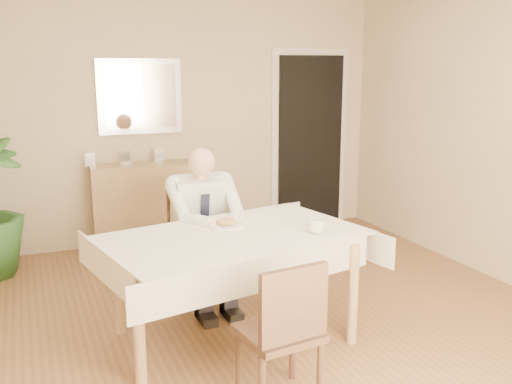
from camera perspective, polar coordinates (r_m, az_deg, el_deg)
name	(u,v)px	position (r m, az deg, el deg)	size (l,w,h in m)	color
room	(276,151)	(3.79, 2.02, 4.12)	(5.00, 5.02, 2.60)	brown
doorway	(310,141)	(6.70, 5.39, 5.09)	(0.96, 0.07, 2.10)	white
mirror	(140,97)	(6.00, -11.53, 9.33)	(0.86, 0.04, 0.76)	silver
dining_table	(233,246)	(3.85, -2.30, -5.42)	(1.91, 1.35, 0.75)	#AA8651
chair_far	(196,236)	(4.70, -5.99, -4.42)	(0.44, 0.44, 0.87)	#402819
chair_near	(285,327)	(3.15, 2.89, -13.38)	(0.45, 0.45, 0.85)	#402819
seated_man	(206,221)	(4.38, -4.98, -2.92)	(0.48, 0.72, 1.24)	silver
plate	(227,225)	(4.01, -2.97, -3.31)	(0.26, 0.26, 0.02)	white
food	(226,222)	(4.01, -2.97, -3.01)	(0.14, 0.14, 0.06)	olive
knife	(235,224)	(3.97, -2.13, -3.24)	(0.01, 0.01, 0.13)	silver
fork	(224,225)	(3.94, -3.23, -3.35)	(0.01, 0.01, 0.13)	silver
coffee_mug	(316,226)	(3.86, 6.02, -3.41)	(0.12, 0.12, 0.09)	white
sideboard	(147,206)	(6.02, -10.80, -1.34)	(1.10, 0.37, 0.88)	#AA8651
photo_frame_left	(90,160)	(5.85, -16.27, 3.10)	(0.10, 0.02, 0.14)	silver
photo_frame_center	(125,158)	(5.91, -12.95, 3.37)	(0.10, 0.02, 0.14)	silver
photo_frame_right	(159,155)	(6.02, -9.68, 3.66)	(0.10, 0.02, 0.14)	silver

